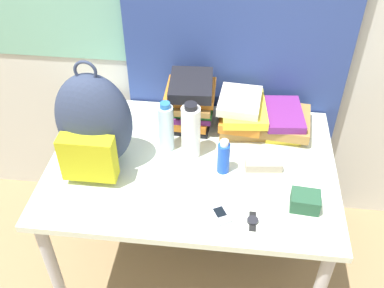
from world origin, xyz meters
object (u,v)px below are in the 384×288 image
Objects in this scene: book_stack_center at (242,113)px; cell_phone at (220,213)px; sunscreen_bottle at (224,157)px; wristwatch at (253,221)px; sports_bottle at (191,131)px; book_stack_left at (192,101)px; water_bottle at (166,127)px; sunglasses_case at (263,165)px; backpack at (94,124)px; book_stack_right at (284,120)px; camera_pouch at (305,201)px.

cell_phone is (-0.06, -0.54, -0.07)m from book_stack_center.
sunscreen_bottle is 0.29m from wristwatch.
wristwatch is at bearing -52.32° from sports_bottle.
sports_bottle is 0.45m from wristwatch.
book_stack_left is at bearing 179.91° from book_stack_center.
sunglasses_case is (0.41, -0.08, -0.09)m from water_bottle.
backpack is at bearing -178.90° from sunscreen_bottle.
book_stack_left is at bearing 118.33° from sunscreen_bottle.
book_stack_right is (0.77, 0.31, -0.15)m from backpack.
book_stack_left reaches higher than water_bottle.
sunglasses_case is at bearing 59.32° from cell_phone.
sunscreen_bottle is (0.25, -0.12, -0.04)m from water_bottle.
book_stack_right reaches higher than camera_pouch.
book_stack_right reaches higher than cell_phone.
book_stack_right is 2.34× the size of camera_pouch.
cell_phone is at bearing 171.25° from wristwatch.
water_bottle is at bearing 125.58° from cell_phone.
sports_bottle is at bearing 114.02° from cell_phone.
sports_bottle reaches higher than sunglasses_case.
water_bottle reaches higher than sunglasses_case.
sports_bottle reaches higher than wristwatch.
book_stack_center is at bearing 179.88° from book_stack_right.
sunglasses_case reaches higher than wristwatch.
camera_pouch is (0.46, -0.25, -0.09)m from sports_bottle.
book_stack_center is 1.85× the size of sunglasses_case.
wristwatch is at bearing -62.79° from book_stack_left.
camera_pouch is at bearing 26.09° from wristwatch.
book_stack_left is 0.21m from sports_bottle.
camera_pouch is at bearing -82.59° from book_stack_right.
sports_bottle reaches higher than book_stack_center.
book_stack_center is 1.10× the size of sports_bottle.
backpack reaches higher than sports_bottle.
wristwatch is (0.29, -0.56, -0.12)m from book_stack_left.
cell_phone is 0.12m from wristwatch.
wristwatch is at bearing -64.12° from sunscreen_bottle.
water_bottle reaches higher than cell_phone.
camera_pouch is at bearing -27.37° from sunscreen_bottle.
camera_pouch is (0.25, -0.46, -0.05)m from book_stack_center.
sunscreen_bottle is 1.75× the size of wristwatch.
cell_phone is 0.32m from sunglasses_case.
cell_phone is at bearing -72.93° from book_stack_left.
sunglasses_case is (0.33, -0.27, -0.11)m from book_stack_left.
book_stack_right is 0.54m from water_bottle.
sunscreen_bottle reaches higher than camera_pouch.
backpack is at bearing -158.05° from book_stack_right.
cell_phone is (-0.25, -0.54, -0.05)m from book_stack_right.
wristwatch is (0.38, -0.37, -0.11)m from water_bottle.
wristwatch is at bearing -21.21° from backpack.
sunscreen_bottle reaches higher than sunglasses_case.
backpack reaches higher than wristwatch.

